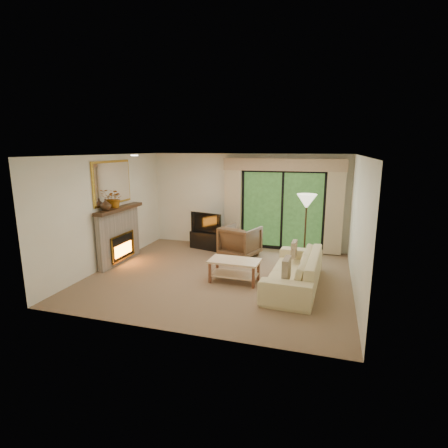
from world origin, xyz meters
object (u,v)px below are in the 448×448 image
(armchair, at_px, (240,241))
(media_console, at_px, (208,240))
(sofa, at_px, (294,270))
(coffee_table, at_px, (234,271))

(armchair, bearing_deg, media_console, -6.81)
(sofa, xyz_separation_m, coffee_table, (-1.22, -0.09, -0.11))
(sofa, height_order, coffee_table, sofa)
(coffee_table, bearing_deg, media_console, 122.91)
(armchair, height_order, sofa, armchair)
(media_console, distance_m, sofa, 3.32)
(armchair, height_order, coffee_table, armchair)
(coffee_table, bearing_deg, armchair, 101.49)
(media_console, height_order, armchair, armchair)
(armchair, xyz_separation_m, sofa, (1.53, -1.62, -0.06))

